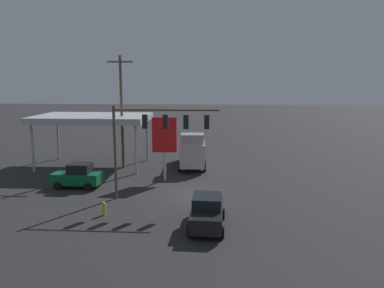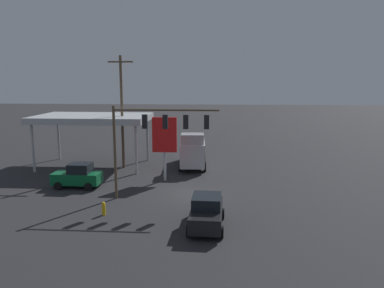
# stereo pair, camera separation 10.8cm
# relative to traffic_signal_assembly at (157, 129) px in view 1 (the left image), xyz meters

# --- Properties ---
(ground_plane) EXTENTS (200.00, 200.00, 0.00)m
(ground_plane) POSITION_rel_traffic_signal_assembly_xyz_m (-2.29, -1.48, -5.16)
(ground_plane) COLOR #262628
(traffic_signal_assembly) EXTENTS (7.56, 0.43, 6.81)m
(traffic_signal_assembly) POSITION_rel_traffic_signal_assembly_xyz_m (0.00, 0.00, 0.00)
(traffic_signal_assembly) COLOR brown
(traffic_signal_assembly) RESTS_ON ground
(utility_pole) EXTENTS (2.40, 0.26, 10.84)m
(utility_pole) POSITION_rel_traffic_signal_assembly_xyz_m (4.87, -9.46, 0.55)
(utility_pole) COLOR brown
(utility_pole) RESTS_ON ground
(gas_station_canopy) EXTENTS (10.95, 6.96, 5.13)m
(gas_station_canopy) POSITION_rel_traffic_signal_assembly_xyz_m (7.97, -10.10, -0.39)
(gas_station_canopy) COLOR #B2B7BC
(gas_station_canopy) RESTS_ON ground
(price_sign) EXTENTS (2.09, 0.27, 5.47)m
(price_sign) POSITION_rel_traffic_signal_assembly_xyz_m (0.16, -5.15, -1.39)
(price_sign) COLOR #B7B7BC
(price_sign) RESTS_ON ground
(hatchback_crossing) EXTENTS (3.84, 2.03, 1.97)m
(hatchback_crossing) POSITION_rel_traffic_signal_assembly_xyz_m (6.88, -2.58, -4.21)
(hatchback_crossing) COLOR #0C592D
(hatchback_crossing) RESTS_ON ground
(delivery_truck) EXTENTS (2.82, 6.91, 3.58)m
(delivery_truck) POSITION_rel_traffic_signal_assembly_xyz_m (-1.91, -10.42, -3.46)
(delivery_truck) COLOR silver
(delivery_truck) RESTS_ON ground
(sedan_far) EXTENTS (2.17, 4.46, 1.93)m
(sedan_far) POSITION_rel_traffic_signal_assembly_xyz_m (-3.72, 4.98, -4.21)
(sedan_far) COLOR black
(sedan_far) RESTS_ON ground
(fire_hydrant) EXTENTS (0.24, 0.24, 0.88)m
(fire_hydrant) POSITION_rel_traffic_signal_assembly_xyz_m (2.95, 3.46, -4.72)
(fire_hydrant) COLOR gold
(fire_hydrant) RESTS_ON ground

